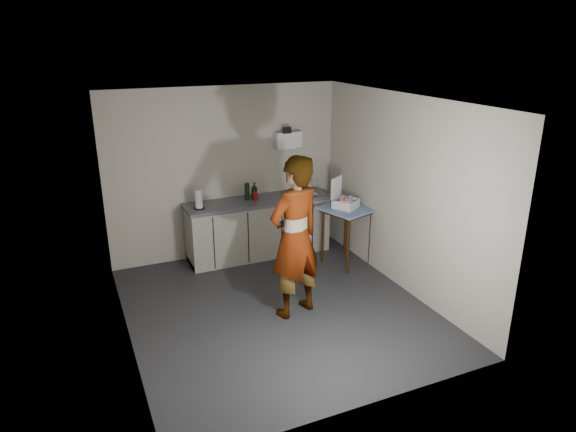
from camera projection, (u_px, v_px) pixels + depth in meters
name	position (u px, v px, depth m)	size (l,w,h in m)	color
ground	(277.00, 309.00, 6.51)	(4.00, 4.00, 0.00)	#242428
wall_back	(226.00, 173.00, 7.80)	(3.60, 0.02, 2.60)	beige
wall_right	(401.00, 194.00, 6.76)	(0.02, 4.00, 2.60)	beige
wall_left	(119.00, 234.00, 5.40)	(0.02, 4.00, 2.60)	beige
ceiling	(275.00, 101.00, 5.65)	(3.60, 4.00, 0.01)	white
kitchen_counter	(258.00, 229.00, 7.99)	(2.24, 0.62, 0.91)	black
wall_shelf	(288.00, 140.00, 7.97)	(0.42, 0.18, 0.37)	white
side_table	(347.00, 215.00, 7.58)	(0.86, 0.86, 0.89)	#341D0B
standing_man	(295.00, 238.00, 6.10)	(0.73, 0.48, 2.01)	#B2A593
soap_bottle	(254.00, 191.00, 7.77)	(0.10, 0.11, 0.27)	black
soda_can	(255.00, 196.00, 7.77)	(0.07, 0.07, 0.14)	red
dark_bottle	(247.00, 192.00, 7.77)	(0.08, 0.08, 0.26)	black
paper_towel	(199.00, 200.00, 7.38)	(0.16, 0.16, 0.28)	black
dish_rack	(304.00, 191.00, 8.05)	(0.37, 0.27, 0.26)	silver
bakery_box	(345.00, 201.00, 7.51)	(0.44, 0.44, 0.44)	white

